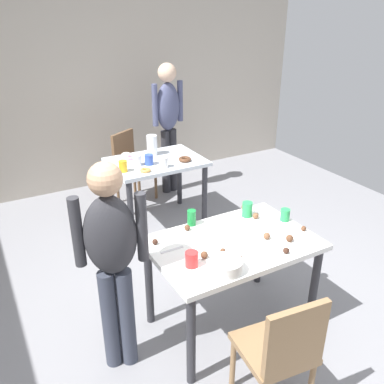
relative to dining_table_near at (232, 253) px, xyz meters
name	(u,v)px	position (x,y,z in m)	size (l,w,h in m)	color
ground_plane	(217,325)	(-0.09, 0.02, -0.65)	(6.40, 6.40, 0.00)	gray
wall_back	(84,89)	(-0.09, 3.22, 0.65)	(6.40, 0.10, 2.60)	#BCB2A3
dining_table_near	(232,253)	(0.00, 0.00, 0.00)	(1.17, 0.77, 0.75)	white
dining_table_far	(156,170)	(0.22, 1.78, -0.02)	(0.99, 0.72, 0.75)	silver
chair_near_table	(282,349)	(-0.17, -0.76, -0.15)	(0.44, 0.44, 0.87)	olive
chair_far_table	(131,163)	(0.19, 2.48, -0.15)	(0.55, 0.55, 0.87)	brown
person_girl_near	(112,254)	(-0.86, 0.06, 0.24)	(0.45, 0.30, 1.49)	#383D4C
person_adult_far	(168,117)	(0.72, 2.48, 0.36)	(0.46, 0.25, 1.65)	#28282D
mixing_bowl	(226,266)	(-0.24, -0.27, 0.14)	(0.21, 0.21, 0.08)	white
soda_can	(192,218)	(-0.14, 0.35, 0.16)	(0.07, 0.07, 0.12)	#198438
fork_near	(172,250)	(-0.43, 0.11, 0.11)	(0.17, 0.02, 0.01)	silver
cup_near_0	(285,215)	(0.53, 0.06, 0.15)	(0.07, 0.07, 0.10)	green
cup_near_1	(192,259)	(-0.40, -0.12, 0.15)	(0.08, 0.08, 0.10)	red
cup_near_2	(247,209)	(0.31, 0.26, 0.16)	(0.08, 0.08, 0.12)	green
cake_ball_0	(304,228)	(0.54, -0.13, 0.12)	(0.04, 0.04, 0.04)	brown
cake_ball_1	(239,258)	(-0.10, -0.22, 0.12)	(0.04, 0.04, 0.04)	#3D2319
cake_ball_2	(155,242)	(-0.50, 0.23, 0.12)	(0.04, 0.04, 0.04)	#3D2319
cake_ball_3	(187,228)	(-0.21, 0.30, 0.12)	(0.04, 0.04, 0.04)	brown
cake_ball_4	(290,238)	(0.35, -0.20, 0.13)	(0.05, 0.05, 0.05)	brown
cake_ball_5	(256,216)	(0.35, 0.19, 0.13)	(0.05, 0.05, 0.05)	brown
cake_ball_6	(244,207)	(0.36, 0.35, 0.13)	(0.05, 0.05, 0.05)	brown
cake_ball_7	(286,251)	(0.22, -0.30, 0.12)	(0.04, 0.04, 0.04)	#3D2319
cake_ball_8	(223,251)	(-0.15, -0.09, 0.12)	(0.04, 0.04, 0.04)	brown
cake_ball_9	(204,255)	(-0.29, -0.08, 0.13)	(0.05, 0.05, 0.05)	brown
cake_ball_10	(267,236)	(0.23, -0.09, 0.13)	(0.05, 0.05, 0.05)	brown
pitcher_far	(152,145)	(0.26, 1.96, 0.21)	(0.12, 0.12, 0.22)	white
cup_far_0	(164,162)	(0.20, 1.54, 0.16)	(0.08, 0.08, 0.11)	white
cup_far_1	(123,166)	(-0.21, 1.64, 0.16)	(0.08, 0.08, 0.12)	yellow
cup_far_2	(137,161)	(-0.02, 1.73, 0.16)	(0.08, 0.08, 0.11)	white
cup_far_3	(149,160)	(0.10, 1.69, 0.16)	(0.09, 0.09, 0.11)	#3351B2
donut_far_0	(131,157)	(0.00, 1.95, 0.12)	(0.11, 0.11, 0.03)	pink
donut_far_1	(185,159)	(0.48, 1.60, 0.12)	(0.14, 0.14, 0.04)	brown
donut_far_2	(145,170)	(-0.01, 1.53, 0.12)	(0.11, 0.11, 0.03)	gold
donut_far_3	(126,155)	(-0.01, 2.06, 0.12)	(0.11, 0.11, 0.03)	white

